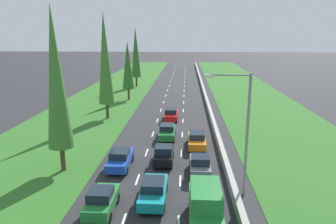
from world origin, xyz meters
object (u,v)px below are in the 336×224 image
(blue_sedan_left_lane, at_px, (120,159))
(orange_sedan_right_lane, at_px, (197,140))
(poplar_tree_second, at_px, (56,79))
(grey_hatchback_right_lane, at_px, (200,165))
(teal_sedan_centre_lane, at_px, (153,190))
(poplar_tree_fifth, at_px, (136,52))
(poplar_tree_third, at_px, (105,59))
(street_light_mast, at_px, (243,126))
(black_hatchback_centre_lane, at_px, (164,154))
(red_sedan_centre_lane, at_px, (171,114))
(green_van_right_lane, at_px, (205,206))
(green_hatchback_left_lane, at_px, (102,200))
(poplar_tree_fourth, at_px, (128,65))
(green_sedan_centre_lane, at_px, (167,131))

(blue_sedan_left_lane, distance_m, orange_sedan_right_lane, 8.90)
(poplar_tree_second, bearing_deg, grey_hatchback_right_lane, -0.35)
(teal_sedan_centre_lane, distance_m, poplar_tree_fifth, 50.83)
(poplar_tree_third, distance_m, street_light_mast, 25.71)
(poplar_tree_third, bearing_deg, black_hatchback_centre_lane, -59.39)
(black_hatchback_centre_lane, bearing_deg, red_sedan_centre_lane, 90.18)
(black_hatchback_centre_lane, relative_size, poplar_tree_second, 0.28)
(red_sedan_centre_lane, bearing_deg, green_van_right_lane, -82.47)
(teal_sedan_centre_lane, relative_size, poplar_tree_second, 0.32)
(green_hatchback_left_lane, height_order, poplar_tree_fifth, poplar_tree_fifth)
(poplar_tree_fourth, bearing_deg, grey_hatchback_right_lane, -69.11)
(green_sedan_centre_lane, bearing_deg, poplar_tree_third, 137.56)
(grey_hatchback_right_lane, xyz_separation_m, blue_sedan_left_lane, (-7.00, 1.00, -0.02))
(green_van_right_lane, bearing_deg, poplar_tree_third, 116.07)
(green_van_right_lane, distance_m, poplar_tree_fifth, 54.29)
(green_van_right_lane, xyz_separation_m, grey_hatchback_right_lane, (0.02, 7.51, -0.56))
(green_sedan_centre_lane, distance_m, poplar_tree_fifth, 37.44)
(red_sedan_centre_lane, height_order, street_light_mast, street_light_mast)
(poplar_tree_second, xyz_separation_m, street_light_mast, (14.57, -3.31, -2.79))
(poplar_tree_second, distance_m, poplar_tree_fourth, 30.16)
(poplar_tree_fifth, bearing_deg, street_light_mast, -72.53)
(orange_sedan_right_lane, height_order, poplar_tree_fifth, poplar_tree_fifth)
(orange_sedan_right_lane, bearing_deg, green_van_right_lane, -89.79)
(orange_sedan_right_lane, bearing_deg, poplar_tree_second, -151.03)
(street_light_mast, bearing_deg, grey_hatchback_right_lane, 130.41)
(poplar_tree_fourth, bearing_deg, black_hatchback_centre_lane, -73.47)
(poplar_tree_fifth, bearing_deg, orange_sedan_right_lane, -72.17)
(green_van_right_lane, relative_size, grey_hatchback_right_lane, 1.26)
(green_van_right_lane, height_order, poplar_tree_fourth, poplar_tree_fourth)
(grey_hatchback_right_lane, distance_m, poplar_tree_third, 22.57)
(teal_sedan_centre_lane, xyz_separation_m, poplar_tree_third, (-8.76, 22.02, 7.52))
(green_hatchback_left_lane, xyz_separation_m, poplar_tree_third, (-5.47, 23.62, 7.50))
(teal_sedan_centre_lane, relative_size, poplar_tree_fourth, 0.43)
(green_hatchback_left_lane, height_order, blue_sedan_left_lane, green_hatchback_left_lane)
(green_sedan_centre_lane, bearing_deg, teal_sedan_centre_lane, -90.53)
(black_hatchback_centre_lane, bearing_deg, green_hatchback_left_lane, -112.78)
(black_hatchback_centre_lane, xyz_separation_m, street_light_mast, (5.97, -5.45, 4.40))
(poplar_tree_third, bearing_deg, green_hatchback_left_lane, -76.95)
(black_hatchback_centre_lane, bearing_deg, orange_sedan_right_lane, 54.21)
(red_sedan_centre_lane, xyz_separation_m, poplar_tree_third, (-8.96, 0.38, 7.52))
(orange_sedan_right_lane, relative_size, red_sedan_centre_lane, 1.00)
(red_sedan_centre_lane, distance_m, poplar_tree_second, 20.33)
(grey_hatchback_right_lane, xyz_separation_m, orange_sedan_right_lane, (-0.07, 6.57, -0.02))
(black_hatchback_centre_lane, height_order, poplar_tree_third, poplar_tree_third)
(black_hatchback_centre_lane, xyz_separation_m, green_sedan_centre_lane, (-0.12, 7.09, -0.02))
(grey_hatchback_right_lane, relative_size, blue_sedan_left_lane, 0.87)
(green_hatchback_left_lane, relative_size, grey_hatchback_right_lane, 1.00)
(poplar_tree_third, relative_size, poplar_tree_fourth, 1.39)
(street_light_mast, bearing_deg, green_van_right_lane, -122.95)
(grey_hatchback_right_lane, relative_size, red_sedan_centre_lane, 0.87)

